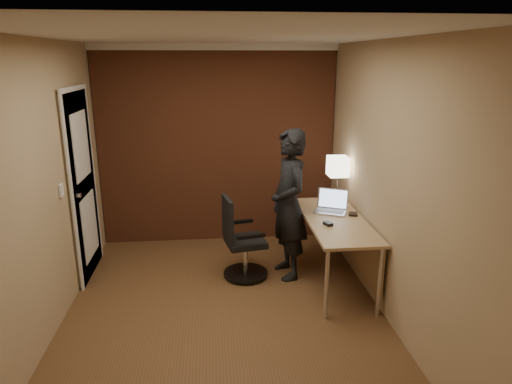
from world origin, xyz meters
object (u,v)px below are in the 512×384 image
(mouse, at_px, (328,224))
(person, at_px, (289,205))
(desk, at_px, (342,230))
(office_chair, at_px, (240,243))
(wallet, at_px, (353,214))
(laptop, at_px, (331,205))
(desk_lamp, at_px, (338,167))

(mouse, relative_size, person, 0.06)
(desk, bearing_deg, office_chair, 167.73)
(wallet, relative_size, office_chair, 0.12)
(office_chair, bearing_deg, laptop, 1.52)
(desk, xyz_separation_m, wallet, (0.14, 0.10, 0.14))
(laptop, height_order, wallet, laptop)
(laptop, bearing_deg, desk_lamp, 65.50)
(desk_lamp, bearing_deg, laptop, -114.50)
(desk, xyz_separation_m, desk_lamp, (0.09, 0.56, 0.55))
(office_chair, bearing_deg, mouse, -25.55)
(mouse, distance_m, office_chair, 1.01)
(mouse, bearing_deg, office_chair, 133.19)
(desk, distance_m, desk_lamp, 0.78)
(wallet, height_order, person, person)
(office_chair, bearing_deg, desk, -12.27)
(office_chair, bearing_deg, desk_lamp, 16.13)
(mouse, distance_m, wallet, 0.44)
(desk, relative_size, wallet, 13.64)
(laptop, height_order, office_chair, laptop)
(person, bearing_deg, office_chair, -99.73)
(desk_lamp, distance_m, person, 0.76)
(laptop, distance_m, wallet, 0.26)
(desk, relative_size, laptop, 3.67)
(desk_lamp, xyz_separation_m, wallet, (0.06, -0.46, -0.41))
(desk_lamp, relative_size, person, 0.33)
(laptop, bearing_deg, office_chair, -178.48)
(desk, height_order, wallet, wallet)
(mouse, relative_size, office_chair, 0.11)
(laptop, height_order, mouse, laptop)
(desk_lamp, xyz_separation_m, mouse, (-0.29, -0.74, -0.40))
(desk, bearing_deg, mouse, -137.86)
(desk_lamp, bearing_deg, wallet, -82.91)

